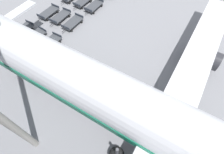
# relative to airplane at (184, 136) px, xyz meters

# --- Properties ---
(airplane) EXTENTS (39.80, 47.11, 12.00)m
(airplane) POSITION_rel_airplane_xyz_m (0.00, 0.00, 0.00)
(airplane) COLOR white
(airplane) RESTS_ON ground_plane
(baggage_dolly_row_near_col_d) EXTENTS (3.81, 1.78, 0.92)m
(baggage_dolly_row_near_col_d) POSITION_rel_airplane_xyz_m (-10.08, -21.09, -2.92)
(baggage_dolly_row_near_col_d) COLOR #424449
(baggage_dolly_row_near_col_d) RESTS_ON ground_plane
(baggage_dolly_row_near_col_e) EXTENTS (3.80, 1.74, 0.92)m
(baggage_dolly_row_near_col_e) POSITION_rel_airplane_xyz_m (-5.42, -21.77, -2.92)
(baggage_dolly_row_near_col_e) COLOR #424449
(baggage_dolly_row_near_col_e) RESTS_ON ground_plane
(baggage_dolly_row_mid_a_col_c) EXTENTS (3.82, 1.85, 0.92)m
(baggage_dolly_row_mid_a_col_c) POSITION_rel_airplane_xyz_m (-14.72, -18.15, -2.92)
(baggage_dolly_row_mid_a_col_c) COLOR #424449
(baggage_dolly_row_mid_a_col_c) RESTS_ON ground_plane
(baggage_dolly_row_mid_a_col_d) EXTENTS (3.80, 1.75, 0.92)m
(baggage_dolly_row_mid_a_col_d) POSITION_rel_airplane_xyz_m (-10.04, -18.97, -2.92)
(baggage_dolly_row_mid_a_col_d) COLOR #424449
(baggage_dolly_row_mid_a_col_d) RESTS_ON ground_plane
(baggage_dolly_row_mid_a_col_e) EXTENTS (3.83, 1.97, 0.92)m
(baggage_dolly_row_mid_a_col_e) POSITION_rel_airplane_xyz_m (-5.18, -19.55, -2.92)
(baggage_dolly_row_mid_a_col_e) COLOR #424449
(baggage_dolly_row_mid_a_col_e) RESTS_ON ground_plane
(baggage_dolly_row_mid_b_col_c) EXTENTS (3.81, 1.80, 0.92)m
(baggage_dolly_row_mid_b_col_c) POSITION_rel_airplane_xyz_m (-14.41, -16.01, -2.92)
(baggage_dolly_row_mid_b_col_c) COLOR #424449
(baggage_dolly_row_mid_b_col_c) RESTS_ON ground_plane
(baggage_dolly_row_mid_b_col_d) EXTENTS (3.81, 1.80, 0.92)m
(baggage_dolly_row_mid_b_col_d) POSITION_rel_airplane_xyz_m (-9.74, -16.68, -2.92)
(baggage_dolly_row_mid_b_col_d) COLOR #424449
(baggage_dolly_row_mid_b_col_d) RESTS_ON ground_plane
(baggage_dolly_row_mid_b_col_e) EXTENTS (3.80, 1.73, 0.92)m
(baggage_dolly_row_mid_b_col_e) POSITION_rel_airplane_xyz_m (-5.12, -16.98, -2.92)
(baggage_dolly_row_mid_b_col_e) COLOR #424449
(baggage_dolly_row_mid_b_col_e) RESTS_ON ground_plane
(stand_guidance_stripe) EXTENTS (3.07, 36.73, 0.01)m
(stand_guidance_stripe) POSITION_rel_airplane_xyz_m (-2.52, -10.05, -3.39)
(stand_guidance_stripe) COLOR white
(stand_guidance_stripe) RESTS_ON ground_plane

